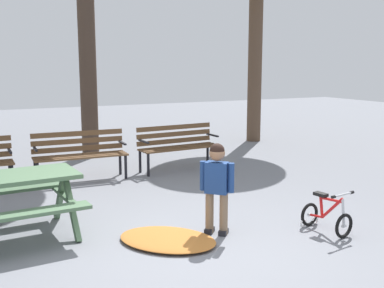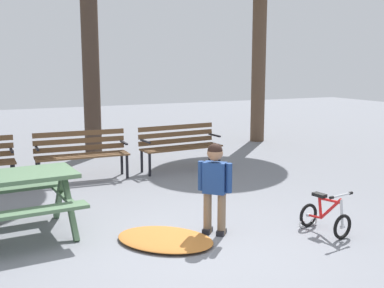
{
  "view_description": "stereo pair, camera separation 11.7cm",
  "coord_description": "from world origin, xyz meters",
  "views": [
    {
      "loc": [
        -2.18,
        -4.37,
        2.03
      ],
      "look_at": [
        0.9,
        1.85,
        0.85
      ],
      "focal_mm": 44.47,
      "sensor_mm": 36.0,
      "label": 1
    },
    {
      "loc": [
        -2.08,
        -4.42,
        2.03
      ],
      "look_at": [
        0.9,
        1.85,
        0.85
      ],
      "focal_mm": 44.47,
      "sensor_mm": 36.0,
      "label": 2
    }
  ],
  "objects": [
    {
      "name": "child_standing",
      "position": [
        0.52,
        0.41,
        0.65
      ],
      "size": [
        0.32,
        0.32,
        1.11
      ],
      "color": "#7F664C",
      "rests_on": "ground"
    },
    {
      "name": "leaf_pile",
      "position": [
        -0.12,
        0.42,
        0.04
      ],
      "size": [
        1.37,
        1.41,
        0.07
      ],
      "primitive_type": "ellipsoid",
      "rotation": [
        0.0,
        0.0,
        2.27
      ],
      "color": "#B26B2D",
      "rests_on": "ground"
    },
    {
      "name": "park_bench_left",
      "position": [
        -0.31,
        3.83,
        0.51
      ],
      "size": [
        1.62,
        0.52,
        0.85
      ],
      "color": "brown",
      "rests_on": "ground"
    },
    {
      "name": "park_bench_right",
      "position": [
        1.58,
        3.83,
        0.51
      ],
      "size": [
        1.63,
        0.57,
        0.85
      ],
      "color": "brown",
      "rests_on": "ground"
    },
    {
      "name": "kids_bicycle",
      "position": [
        1.74,
        -0.13,
        0.2
      ],
      "size": [
        0.43,
        0.6,
        0.54
      ],
      "color": "black",
      "rests_on": "ground"
    },
    {
      "name": "ground",
      "position": [
        0.0,
        0.0,
        0.0
      ],
      "size": [
        36.0,
        36.0,
        0.0
      ],
      "primitive_type": "plane",
      "color": "slate"
    }
  ]
}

